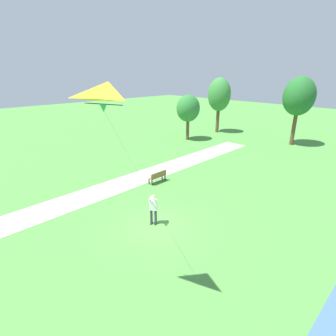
# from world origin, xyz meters

# --- Properties ---
(ground_plane) EXTENTS (120.00, 120.00, 0.00)m
(ground_plane) POSITION_xyz_m (0.00, 0.00, 0.00)
(ground_plane) COLOR #4C8E3D
(walkway_path) EXTENTS (3.11, 32.05, 0.02)m
(walkway_path) POSITION_xyz_m (-5.94, 2.00, 0.01)
(walkway_path) COLOR #B7AD99
(walkway_path) RESTS_ON ground
(person_kite_flyer) EXTENTS (0.55, 0.62, 1.83)m
(person_kite_flyer) POSITION_xyz_m (-0.28, 0.07, 1.05)
(person_kite_flyer) COLOR #232328
(person_kite_flyer) RESTS_ON ground
(flying_kite) EXTENTS (3.37, 4.17, 5.67)m
(flying_kite) POSITION_xyz_m (2.54, -3.87, 7.07)
(flying_kite) COLOR yellow
(park_bench_near_walkway) EXTENTS (0.47, 1.51, 0.88)m
(park_bench_near_walkway) POSITION_xyz_m (-4.32, 4.04, 0.51)
(park_bench_near_walkway) COLOR olive
(park_bench_near_walkway) RESTS_ON ground
(tree_treeline_left) EXTENTS (3.08, 2.72, 7.13)m
(tree_treeline_left) POSITION_xyz_m (-11.59, 21.57, 4.93)
(tree_treeline_left) COLOR brown
(tree_treeline_left) RESTS_ON ground
(tree_lakeside_far) EXTENTS (3.25, 3.65, 7.38)m
(tree_lakeside_far) POSITION_xyz_m (-1.77, 22.21, 5.29)
(tree_lakeside_far) COLOR brown
(tree_lakeside_far) RESTS_ON ground
(tree_treeline_right) EXTENTS (2.65, 2.87, 5.32)m
(tree_treeline_right) POSITION_xyz_m (-11.58, 15.47, 3.72)
(tree_treeline_right) COLOR brown
(tree_treeline_right) RESTS_ON ground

